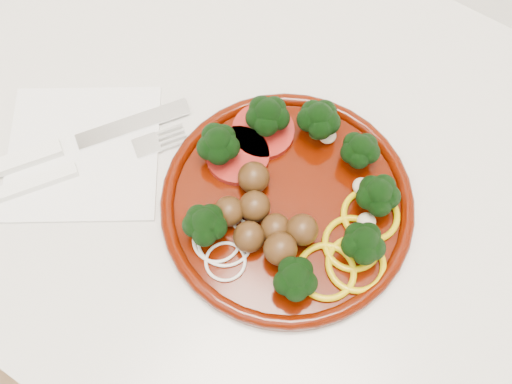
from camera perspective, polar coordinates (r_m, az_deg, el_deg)
The scene contains 5 objects.
counter at distance 1.07m, azimuth 2.44°, elevation -9.50°, with size 2.40×0.60×0.90m.
plate at distance 0.62m, azimuth 3.06°, elevation -0.63°, with size 0.25×0.25×0.06m.
napkin at distance 0.68m, azimuth -15.11°, elevation 3.44°, with size 0.15×0.15×0.00m, color white.
knife at distance 0.69m, azimuth -17.42°, elevation 3.65°, with size 0.14×0.20×0.01m.
fork at distance 0.67m, azimuth -17.10°, elevation 1.49°, with size 0.13×0.17×0.01m.
Camera 1 is at (0.11, 1.45, 1.49)m, focal length 45.00 mm.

